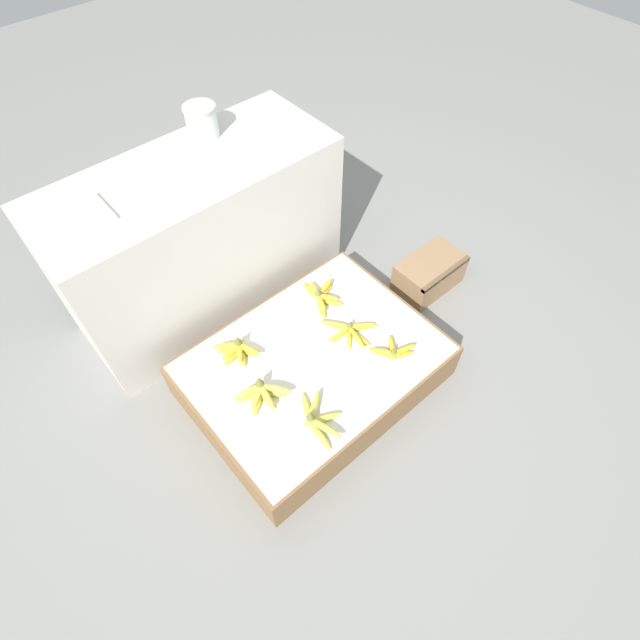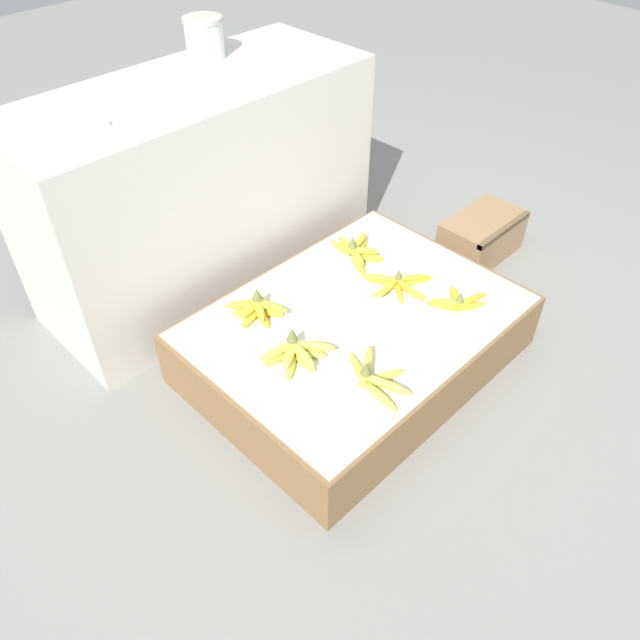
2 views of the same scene
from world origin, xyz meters
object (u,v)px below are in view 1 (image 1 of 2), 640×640
Objects in this scene: banana_bunch_front_midleft at (393,351)px; banana_bunch_middle_midleft at (350,331)px; glass_jar at (202,121)px; foam_tray_white at (72,222)px; banana_bunch_middle_left at (261,394)px; wooden_crate at (429,274)px; banana_bunch_back_left at (238,350)px; banana_bunch_front_left at (317,419)px; banana_bunch_back_midleft at (322,296)px.

banana_bunch_middle_midleft is (-0.07, 0.21, -0.00)m from banana_bunch_front_midleft.
glass_jar is 0.52× the size of foam_tray_white.
wooden_crate is at bearing 3.65° from banana_bunch_middle_left.
banana_bunch_middle_midleft is at bearing -173.84° from wooden_crate.
banana_bunch_front_midleft is 0.64× the size of foam_tray_white.
foam_tray_white is at bearing 119.76° from banana_bunch_back_left.
banana_bunch_middle_midleft is at bearing -86.41° from glass_jar.
banana_bunch_front_left is at bearing -66.94° from banana_bunch_middle_left.
foam_tray_white reaches higher than banana_bunch_back_midleft.
wooden_crate is 1.42× the size of banana_bunch_middle_midleft.
banana_bunch_middle_left reaches higher than banana_bunch_middle_midleft.
foam_tray_white reaches higher than banana_bunch_front_left.
glass_jar is (-0.13, 1.16, 0.65)m from banana_bunch_front_midleft.
banana_bunch_back_midleft is (0.55, 0.24, -0.00)m from banana_bunch_middle_left.
foam_tray_white is (-1.45, 0.71, 0.75)m from wooden_crate.
glass_jar reaches higher than banana_bunch_back_midleft.
wooden_crate is 1.67× the size of banana_bunch_middle_left.
glass_jar is (0.35, 1.19, 0.65)m from banana_bunch_front_left.
banana_bunch_middle_left is at bearing -102.28° from banana_bunch_back_left.
banana_bunch_middle_left is 0.85× the size of banana_bunch_middle_midleft.
banana_bunch_back_left is 0.50m from banana_bunch_back_midleft.
banana_bunch_front_midleft is at bearing 3.76° from banana_bunch_front_left.
banana_bunch_middle_left reaches higher than banana_bunch_front_left.
banana_bunch_front_midleft is 0.95× the size of banana_bunch_back_left.
banana_bunch_back_left is at bearing 171.24° from wooden_crate.
banana_bunch_back_midleft is at bearing 94.30° from banana_bunch_front_midleft.
foam_tray_white is (-0.25, 0.79, 0.58)m from banana_bunch_middle_left.
banana_bunch_middle_midleft is 1.37× the size of banana_bunch_back_left.
banana_bunch_back_left is at bearing 151.53° from banana_bunch_middle_midleft.
banana_bunch_back_midleft is at bearing -82.24° from glass_jar.
foam_tray_white is at bearing 145.92° from banana_bunch_back_midleft.
banana_bunch_middle_left reaches higher than banana_bunch_front_midleft.
banana_bunch_back_midleft is 1.13m from foam_tray_white.
banana_bunch_front_left reaches higher than wooden_crate.
wooden_crate is 1.52× the size of banana_bunch_back_midleft.
banana_bunch_front_midleft is (-0.61, -0.29, 0.16)m from wooden_crate.
banana_bunch_back_midleft is at bearing -34.08° from foam_tray_white.
banana_bunch_front_left is 1.23m from foam_tray_white.
banana_bunch_front_left is 0.50m from banana_bunch_back_left.
banana_bunch_back_left is (-0.05, 0.49, 0.00)m from banana_bunch_front_left.
banana_bunch_back_midleft is 0.96m from glass_jar.
banana_bunch_middle_left reaches higher than wooden_crate.
wooden_crate is 1.17m from banana_bunch_back_left.
banana_bunch_middle_midleft is 0.91× the size of foam_tray_white.
banana_bunch_back_left is 1.28× the size of glass_jar.
banana_bunch_front_left is 0.66m from banana_bunch_back_midleft.
glass_jar is at bearing 130.36° from wooden_crate.
banana_bunch_back_left is at bearing -60.24° from foam_tray_white.
banana_bunch_back_midleft is 0.86× the size of foam_tray_white.
glass_jar is (-0.06, 0.95, 0.66)m from banana_bunch_middle_midleft.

